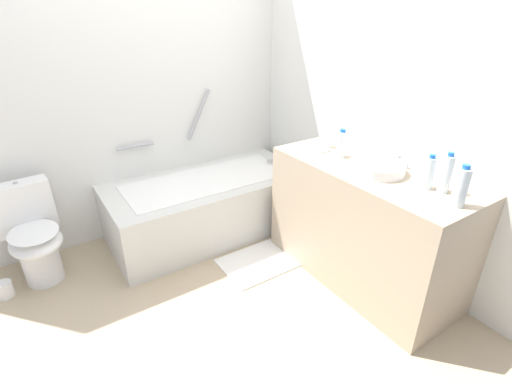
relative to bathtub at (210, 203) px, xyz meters
name	(u,v)px	position (x,y,z in m)	size (l,w,h in m)	color
ground_plane	(199,305)	(-0.51, -0.81, -0.26)	(3.85, 3.85, 0.00)	tan
wall_back_tiled	(118,83)	(-0.51, 0.44, 1.00)	(3.25, 0.10, 2.53)	silver
wall_right_mirror	(375,89)	(0.97, -0.81, 1.00)	(0.10, 2.82, 2.53)	silver
bathtub	(210,203)	(0.00, 0.00, 0.00)	(1.69, 0.79, 1.16)	silver
toilet	(33,236)	(-1.33, 0.09, 0.09)	(0.40, 0.54, 0.72)	white
vanity_counter	(364,225)	(0.62, -1.16, 0.16)	(0.59, 1.37, 0.85)	tan
sink_basin	(377,167)	(0.59, -1.22, 0.62)	(0.34, 0.34, 0.07)	white
sink_faucet	(397,161)	(0.79, -1.22, 0.62)	(0.13, 0.15, 0.08)	silver
water_bottle_0	(429,173)	(0.64, -1.54, 0.68)	(0.06, 0.06, 0.21)	silver
water_bottle_1	(461,187)	(0.58, -1.76, 0.69)	(0.07, 0.07, 0.23)	silver
water_bottle_2	(446,174)	(0.67, -1.62, 0.70)	(0.06, 0.06, 0.24)	silver
water_bottle_3	(341,144)	(0.60, -0.90, 0.68)	(0.07, 0.07, 0.20)	silver
drinking_glass_0	(359,153)	(0.67, -1.00, 0.63)	(0.07, 0.07, 0.08)	white
drinking_glass_1	(327,141)	(0.66, -0.69, 0.63)	(0.06, 0.06, 0.09)	white
soap_dish	(323,150)	(0.58, -0.74, 0.60)	(0.09, 0.06, 0.02)	white
bath_mat	(261,261)	(0.10, -0.65, -0.26)	(0.61, 0.43, 0.01)	white
toilet_paper_roll	(4,290)	(-1.58, -0.01, -0.21)	(0.11, 0.11, 0.11)	white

